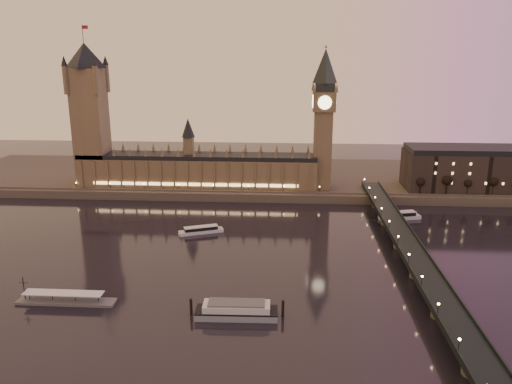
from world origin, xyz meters
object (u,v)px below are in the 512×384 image
Objects in this scene: cruise_boat_a at (201,230)px; moored_barge at (237,310)px; pontoon_pier at (66,300)px; cruise_boat_b at (400,216)px.

moored_barge is (31.50, -97.20, 1.15)m from cruise_boat_a.
pontoon_pier is (-43.87, -90.02, -0.65)m from cruise_boat_a.
cruise_boat_a is 102.18m from moored_barge.
cruise_boat_b is 0.72× the size of moored_barge.
cruise_boat_b is 210.02m from pontoon_pier.
cruise_boat_b is (125.22, 34.53, 0.33)m from cruise_boat_a.
cruise_boat_a is at bearing 106.45° from moored_barge.
cruise_boat_b is at bearing 53.06° from moored_barge.
pontoon_pier reaches higher than cruise_boat_b.
pontoon_pier is (-75.37, 7.17, -1.79)m from moored_barge.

